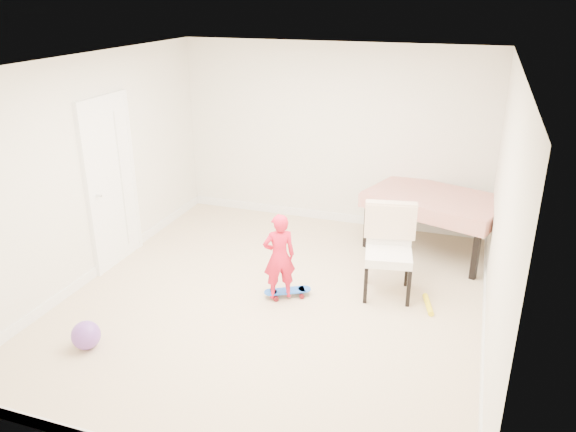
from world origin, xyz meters
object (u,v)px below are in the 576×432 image
(dining_table, at_px, (433,223))
(skateboard, at_px, (288,293))
(child, at_px, (279,259))
(balloon, at_px, (86,335))
(dining_chair, at_px, (389,253))

(dining_table, distance_m, skateboard, 2.30)
(child, height_order, balloon, child)
(child, distance_m, balloon, 2.11)
(skateboard, distance_m, child, 0.47)
(dining_table, bearing_deg, skateboard, -109.63)
(dining_chair, relative_size, balloon, 3.73)
(skateboard, distance_m, balloon, 2.19)
(skateboard, xyz_separation_m, child, (-0.07, -0.08, 0.46))
(dining_table, distance_m, balloon, 4.46)
(dining_table, xyz_separation_m, skateboard, (-1.42, -1.77, -0.35))
(dining_chair, height_order, child, dining_chair)
(dining_table, xyz_separation_m, dining_chair, (-0.37, -1.35, 0.13))
(dining_table, height_order, skateboard, dining_table)
(child, bearing_deg, skateboard, -161.93)
(dining_table, height_order, child, child)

